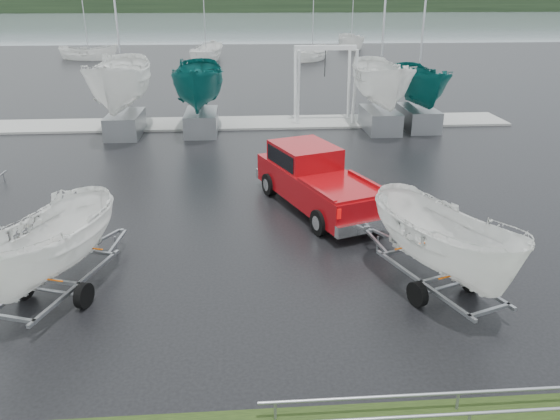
% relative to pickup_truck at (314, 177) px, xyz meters
% --- Properties ---
extents(ground_plane, '(120.00, 120.00, 0.00)m').
position_rel_pickup_truck_xyz_m(ground_plane, '(-2.76, -0.63, -1.02)').
color(ground_plane, black).
rests_on(ground_plane, ground).
extents(lake, '(300.00, 300.00, 0.00)m').
position_rel_pickup_truck_xyz_m(lake, '(-2.76, 99.37, -1.03)').
color(lake, gray).
rests_on(lake, ground).
extents(dock, '(30.00, 3.00, 0.12)m').
position_rel_pickup_truck_xyz_m(dock, '(-2.76, 12.37, -0.97)').
color(dock, '#989893').
rests_on(dock, ground).
extents(treeline, '(300.00, 8.00, 6.00)m').
position_rel_pickup_truck_xyz_m(treeline, '(-2.76, 169.37, 1.98)').
color(treeline, black).
rests_on(treeline, ground).
extents(pickup_truck, '(3.92, 6.22, 1.96)m').
position_rel_pickup_truck_xyz_m(pickup_truck, '(0.00, 0.00, 0.00)').
color(pickup_truck, maroon).
rests_on(pickup_truck, ground).
extents(trailer_hitched, '(2.36, 3.79, 5.23)m').
position_rel_pickup_truck_xyz_m(trailer_hitched, '(2.25, -6.04, 1.81)').
color(trailer_hitched, gray).
rests_on(trailer_hitched, ground).
extents(trailer_parked, '(2.26, 3.79, 5.11)m').
position_rel_pickup_truck_xyz_m(trailer_parked, '(-6.83, -5.55, 1.75)').
color(trailer_parked, gray).
rests_on(trailer_parked, ground).
extents(boat_hoist, '(3.30, 2.18, 4.12)m').
position_rel_pickup_truck_xyz_m(boat_hoist, '(2.18, 12.37, 1.65)').
color(boat_hoist, silver).
rests_on(boat_hoist, ground).
extents(keelboat_0, '(2.77, 3.20, 10.95)m').
position_rel_pickup_truck_xyz_m(keelboat_0, '(-8.19, 10.37, 3.39)').
color(keelboat_0, gray).
rests_on(keelboat_0, ground).
extents(keelboat_1, '(2.48, 3.20, 7.68)m').
position_rel_pickup_truck_xyz_m(keelboat_1, '(-4.39, 10.57, 2.91)').
color(keelboat_1, gray).
rests_on(keelboat_1, ground).
extents(keelboat_2, '(2.53, 3.20, 10.71)m').
position_rel_pickup_truck_xyz_m(keelboat_2, '(4.83, 10.37, 3.01)').
color(keelboat_2, gray).
rests_on(keelboat_2, ground).
extents(keelboat_3, '(2.18, 3.20, 10.34)m').
position_rel_pickup_truck_xyz_m(keelboat_3, '(6.95, 10.67, 2.41)').
color(keelboat_3, gray).
rests_on(keelboat_3, ground).
extents(mast_rack_2, '(7.00, 0.56, 0.06)m').
position_rel_pickup_truck_xyz_m(mast_rack_2, '(1.24, -10.13, -0.67)').
color(mast_rack_2, gray).
rests_on(mast_rack_2, ground).
extents(moored_boat_0, '(2.92, 2.87, 11.25)m').
position_rel_pickup_truck_xyz_m(moored_boat_0, '(-18.01, 43.04, -1.02)').
color(moored_boat_0, white).
rests_on(moored_boat_0, ground).
extents(moored_boat_1, '(3.22, 3.28, 11.54)m').
position_rel_pickup_truck_xyz_m(moored_boat_1, '(-5.72, 41.24, -1.02)').
color(moored_boat_1, white).
rests_on(moored_boat_1, ground).
extents(moored_boat_2, '(3.12, 3.13, 10.93)m').
position_rel_pickup_truck_xyz_m(moored_boat_2, '(5.23, 40.69, -1.01)').
color(moored_boat_2, white).
rests_on(moored_boat_2, ground).
extents(moored_boat_3, '(2.92, 2.99, 11.78)m').
position_rel_pickup_truck_xyz_m(moored_boat_3, '(11.60, 52.34, -1.02)').
color(moored_boat_3, white).
rests_on(moored_boat_3, ground).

